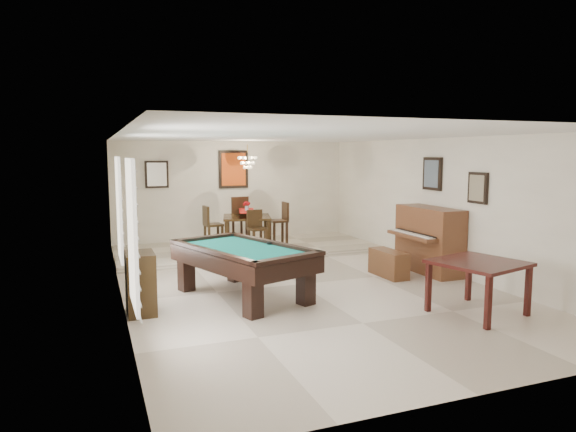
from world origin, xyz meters
TOP-DOWN VIEW (x-y plane):
  - ground_plane at (0.00, 0.00)m, footprint 6.00×9.00m
  - wall_back at (0.00, 4.50)m, footprint 6.00×0.04m
  - wall_front at (0.00, -4.50)m, footprint 6.00×0.04m
  - wall_left at (-3.00, 0.00)m, footprint 0.04×9.00m
  - wall_right at (3.00, 0.00)m, footprint 0.04×9.00m
  - ceiling at (0.00, 0.00)m, footprint 6.00×9.00m
  - dining_step at (0.00, 3.25)m, footprint 6.00×2.50m
  - window_left_front at (-2.97, -2.20)m, footprint 0.06×1.00m
  - window_left_rear at (-2.97, 0.60)m, footprint 0.06×1.00m
  - pool_table at (-1.16, -0.42)m, footprint 2.02×2.70m
  - square_table at (1.75, -2.46)m, footprint 1.37×1.37m
  - upright_piano at (2.55, -0.01)m, footprint 0.85×1.52m
  - piano_bench at (1.78, -0.05)m, footprint 0.37×0.90m
  - apothecary_chest at (-2.78, -0.72)m, footprint 0.40×0.60m
  - dining_table at (-0.08, 3.02)m, footprint 1.29×1.29m
  - flower_vase at (-0.08, 3.02)m, footprint 0.15×0.15m
  - dining_chair_south at (-0.06, 2.30)m, footprint 0.38×0.38m
  - dining_chair_north at (-0.11, 3.76)m, footprint 0.47×0.47m
  - dining_chair_west at (-0.87, 3.01)m, footprint 0.41×0.41m
  - dining_chair_east at (0.69, 3.02)m, footprint 0.39×0.39m
  - chandelier at (0.00, 3.20)m, footprint 0.44×0.44m
  - back_painting at (0.00, 4.46)m, footprint 0.75×0.06m
  - back_mirror at (-1.90, 4.46)m, footprint 0.55×0.06m
  - right_picture_upper at (2.96, 0.30)m, footprint 0.06×0.55m
  - right_picture_lower at (2.96, -1.00)m, footprint 0.06×0.45m

SIDE VIEW (x-z plane):
  - ground_plane at x=0.00m, z-range -0.02..0.00m
  - dining_step at x=0.00m, z-range 0.00..0.12m
  - piano_bench at x=1.78m, z-range 0.00..0.49m
  - square_table at x=1.75m, z-range 0.00..0.77m
  - pool_table at x=-1.16m, z-range 0.00..0.80m
  - apothecary_chest at x=-2.78m, z-range 0.00..0.90m
  - dining_table at x=-0.08m, z-range 0.12..0.99m
  - dining_chair_south at x=-0.06m, z-range 0.12..1.08m
  - dining_chair_west at x=-0.87m, z-range 0.12..1.14m
  - upright_piano at x=2.55m, z-range 0.00..1.27m
  - dining_chair_east at x=0.69m, z-range 0.12..1.17m
  - dining_chair_north at x=-0.11m, z-range 0.12..1.28m
  - flower_vase at x=-0.08m, z-range 0.99..1.22m
  - wall_back at x=0.00m, z-range 0.00..2.60m
  - wall_front at x=0.00m, z-range 0.00..2.60m
  - wall_left at x=-3.00m, z-range 0.00..2.60m
  - wall_right at x=3.00m, z-range 0.00..2.60m
  - window_left_front at x=-2.97m, z-range 0.55..2.25m
  - window_left_rear at x=-2.97m, z-range 0.55..2.25m
  - right_picture_lower at x=2.96m, z-range 1.42..1.98m
  - back_mirror at x=-1.90m, z-range 1.48..2.12m
  - back_painting at x=0.00m, z-range 1.42..2.38m
  - right_picture_upper at x=2.96m, z-range 1.57..2.23m
  - chandelier at x=0.00m, z-range 1.90..2.50m
  - ceiling at x=0.00m, z-range 2.58..2.62m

